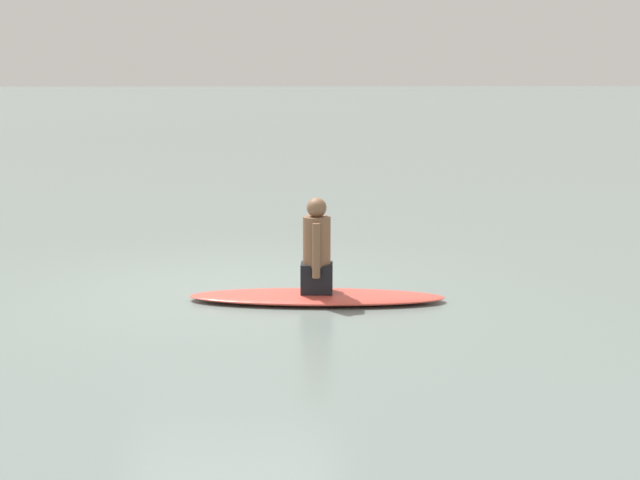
% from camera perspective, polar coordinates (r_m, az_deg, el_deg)
% --- Properties ---
extents(ground_plane, '(400.00, 400.00, 0.00)m').
position_cam_1_polar(ground_plane, '(10.02, -5.79, -3.27)').
color(ground_plane, slate).
extents(surfboard, '(1.03, 2.84, 0.10)m').
position_cam_1_polar(surfboard, '(9.47, -0.21, -3.72)').
color(surfboard, '#D84C3F').
rests_on(surfboard, ground).
extents(person_paddler, '(0.45, 0.37, 1.03)m').
position_cam_1_polar(person_paddler, '(9.35, -0.22, -0.65)').
color(person_paddler, black).
rests_on(person_paddler, surfboard).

